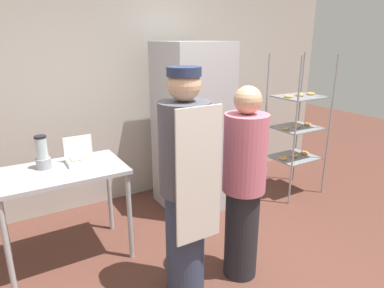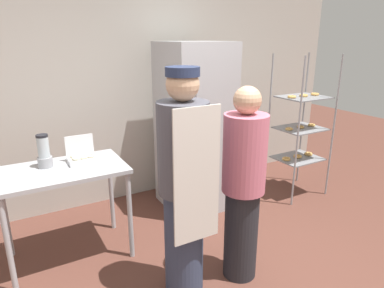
# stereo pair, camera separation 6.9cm
# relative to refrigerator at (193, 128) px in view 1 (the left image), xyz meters

# --- Properties ---
(back_wall) EXTENTS (6.40, 0.12, 2.88)m
(back_wall) POSITION_rel_refrigerator_xyz_m (-0.59, 0.68, 0.48)
(back_wall) COLOR #B7B2A8
(back_wall) RESTS_ON ground_plane
(refrigerator) EXTENTS (0.72, 0.76, 1.92)m
(refrigerator) POSITION_rel_refrigerator_xyz_m (0.00, 0.00, 0.00)
(refrigerator) COLOR #ADAFB5
(refrigerator) RESTS_ON ground_plane
(baking_rack) EXTENTS (0.63, 0.52, 1.78)m
(baking_rack) POSITION_rel_refrigerator_xyz_m (1.32, -0.37, -0.09)
(baking_rack) COLOR #93969B
(baking_rack) RESTS_ON ground_plane
(prep_counter) EXTENTS (1.06, 0.65, 0.88)m
(prep_counter) POSITION_rel_refrigerator_xyz_m (-1.54, -0.35, -0.19)
(prep_counter) COLOR #ADAFB5
(prep_counter) RESTS_ON ground_plane
(donut_box) EXTENTS (0.26, 0.19, 0.23)m
(donut_box) POSITION_rel_refrigerator_xyz_m (-1.34, -0.28, -0.04)
(donut_box) COLOR white
(donut_box) RESTS_ON prep_counter
(blender_pitcher) EXTENTS (0.13, 0.13, 0.29)m
(blender_pitcher) POSITION_rel_refrigerator_xyz_m (-1.65, -0.24, 0.05)
(blender_pitcher) COLOR #99999E
(blender_pitcher) RESTS_ON prep_counter
(person_baker) EXTENTS (0.38, 0.39, 1.78)m
(person_baker) POSITION_rel_refrigerator_xyz_m (-0.82, -1.25, -0.04)
(person_baker) COLOR #333D56
(person_baker) RESTS_ON ground_plane
(person_customer) EXTENTS (0.35, 0.35, 1.63)m
(person_customer) POSITION_rel_refrigerator_xyz_m (-0.32, -1.33, -0.13)
(person_customer) COLOR #232328
(person_customer) RESTS_ON ground_plane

